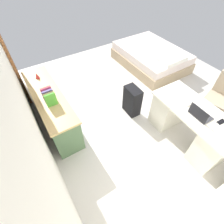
{
  "coord_description": "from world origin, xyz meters",
  "views": [
    {
      "loc": [
        -2.06,
        1.93,
        2.7
      ],
      "look_at": [
        -0.44,
        0.91,
        0.6
      ],
      "focal_mm": 27.44,
      "sensor_mm": 36.0,
      "label": 1
    }
  ],
  "objects": [
    {
      "name": "computer_mouse",
      "position": [
        -1.07,
        -0.13,
        0.76
      ],
      "size": [
        0.06,
        0.1,
        0.03
      ],
      "primitive_type": "ellipsoid",
      "rotation": [
        0.0,
        0.0,
        -0.03
      ],
      "color": "white",
      "rests_on": "desk"
    },
    {
      "name": "suitcase_black",
      "position": [
        -0.17,
        0.26,
        0.31
      ],
      "size": [
        0.37,
        0.23,
        0.62
      ],
      "primitive_type": "cube",
      "rotation": [
        0.0,
        0.0,
        -0.03
      ],
      "color": "black",
      "rests_on": "ground_plane"
    },
    {
      "name": "credenza",
      "position": [
        0.42,
        1.7,
        0.37
      ],
      "size": [
        1.8,
        0.48,
        0.73
      ],
      "color": "#4C6B47",
      "rests_on": "ground_plane"
    },
    {
      "name": "cell_phone_near_laptop",
      "position": [
        -1.57,
        -0.28,
        0.75
      ],
      "size": [
        0.07,
        0.14,
        0.01
      ],
      "primitive_type": "cube",
      "rotation": [
        0.0,
        0.0,
        -0.06
      ],
      "color": "black",
      "rests_on": "desk"
    },
    {
      "name": "book_row",
      "position": [
        0.22,
        1.7,
        0.84
      ],
      "size": [
        0.28,
        0.17,
        0.23
      ],
      "color": "green",
      "rests_on": "credenza"
    },
    {
      "name": "figurine_small",
      "position": [
        0.95,
        1.7,
        0.79
      ],
      "size": [
        0.08,
        0.08,
        0.11
      ],
      "primitive_type": "cone",
      "color": "red",
      "rests_on": "credenza"
    },
    {
      "name": "laptop",
      "position": [
        -1.33,
        -0.08,
        0.79
      ],
      "size": [
        0.32,
        0.23,
        0.21
      ],
      "color": "#333338",
      "rests_on": "desk"
    },
    {
      "name": "desk",
      "position": [
        -1.24,
        -0.16,
        0.39
      ],
      "size": [
        1.46,
        0.71,
        0.74
      ],
      "color": "silver",
      "rests_on": "ground_plane"
    },
    {
      "name": "ground_plane",
      "position": [
        0.0,
        0.0,
        0.0
      ],
      "size": [
        5.43,
        5.43,
        0.0
      ],
      "primitive_type": "plane",
      "color": "beige"
    },
    {
      "name": "bed",
      "position": [
        1.0,
        -1.27,
        0.24
      ],
      "size": [
        1.91,
        1.41,
        0.58
      ],
      "color": "tan",
      "rests_on": "ground_plane"
    },
    {
      "name": "wall_back",
      "position": [
        0.0,
        2.08,
        1.4
      ],
      "size": [
        4.43,
        0.1,
        2.8
      ],
      "primitive_type": "cube",
      "color": "white",
      "rests_on": "ground_plane"
    },
    {
      "name": "door_wooden",
      "position": [
        1.66,
        2.0,
        1.02
      ],
      "size": [
        0.88,
        0.05,
        2.04
      ],
      "primitive_type": "cube",
      "color": "brown",
      "rests_on": "ground_plane"
    },
    {
      "name": "office_chair",
      "position": [
        -1.14,
        -1.08,
        0.42
      ],
      "size": [
        0.56,
        0.56,
        0.94
      ],
      "color": "black",
      "rests_on": "ground_plane"
    }
  ]
}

